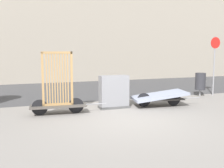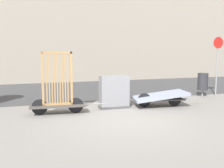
% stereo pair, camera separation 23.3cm
% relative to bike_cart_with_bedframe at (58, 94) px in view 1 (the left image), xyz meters
% --- Properties ---
extents(ground_plane, '(60.00, 60.00, 0.00)m').
position_rel_bike_cart_with_bedframe_xyz_m(ground_plane, '(1.83, -1.44, -0.67)').
color(ground_plane, gray).
extents(road_strip, '(56.00, 7.00, 0.01)m').
position_rel_bike_cart_with_bedframe_xyz_m(road_strip, '(1.83, 5.16, -0.67)').
color(road_strip, '#424244').
rests_on(road_strip, ground_plane).
extents(bike_cart_with_bedframe, '(2.48, 0.76, 2.00)m').
position_rel_bike_cart_with_bedframe_xyz_m(bike_cart_with_bedframe, '(0.00, 0.00, 0.00)').
color(bike_cart_with_bedframe, '#4C4742').
rests_on(bike_cart_with_bedframe, ground_plane).
extents(bike_cart_with_mattress, '(2.60, 1.44, 0.56)m').
position_rel_bike_cart_with_bedframe_xyz_m(bike_cart_with_mattress, '(3.67, 0.00, -0.30)').
color(bike_cart_with_mattress, '#4C4742').
rests_on(bike_cart_with_mattress, ground_plane).
extents(utility_cabinet, '(1.08, 0.47, 1.16)m').
position_rel_bike_cart_with_bedframe_xyz_m(utility_cabinet, '(2.00, 0.29, -0.13)').
color(utility_cabinet, '#4C4C4C').
rests_on(utility_cabinet, ground_plane).
extents(trash_bin, '(0.46, 0.46, 1.05)m').
position_rel_bike_cart_with_bedframe_xyz_m(trash_bin, '(6.52, 1.31, 0.00)').
color(trash_bin, gray).
rests_on(trash_bin, ground_plane).
extents(sign_post, '(0.51, 0.06, 2.70)m').
position_rel_bike_cart_with_bedframe_xyz_m(sign_post, '(7.24, 1.30, 1.04)').
color(sign_post, gray).
rests_on(sign_post, ground_plane).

